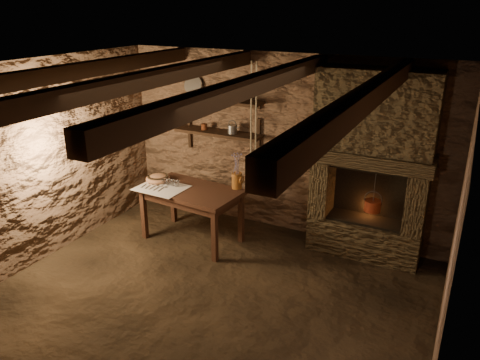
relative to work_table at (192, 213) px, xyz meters
The scene contains 25 objects.
floor 1.46m from the work_table, 52.46° to the right, with size 4.50×4.50×0.00m, color black.
back_wall 1.47m from the work_table, 45.90° to the left, with size 4.50×0.04×2.40m, color #4C3324.
front_wall 3.33m from the work_table, 74.62° to the right, with size 4.50×0.04×2.40m, color #4C3324.
left_wall 1.96m from the work_table, 141.31° to the right, with size 0.04×4.00×2.40m, color #4C3324.
right_wall 3.40m from the work_table, 19.75° to the right, with size 0.04×4.00×2.40m, color #4C3324.
ceiling 2.45m from the work_table, 52.46° to the right, with size 4.50×4.00×0.04m, color black.
beam_far_left 2.31m from the work_table, 119.95° to the right, with size 0.14×3.95×0.16m, color black.
beam_mid_left 2.25m from the work_table, 72.25° to the right, with size 0.14×3.95×0.16m, color black.
beam_mid_right 2.60m from the work_table, 39.42° to the right, with size 0.14×3.95×0.16m, color black.
beam_far_right 3.24m from the work_table, 25.33° to the right, with size 0.14×3.95×0.16m, color black.
shelf_lower 1.16m from the work_table, 89.43° to the left, with size 1.25×0.30×0.04m, color black.
shelf_upper 1.54m from the work_table, 89.43° to the left, with size 1.25×0.30×0.04m, color black.
hearth 2.36m from the work_table, 17.22° to the left, with size 1.43×0.51×2.30m.
work_table is the anchor object (origin of this frame).
linen_cloth 0.51m from the work_table, 157.91° to the right, with size 0.62×0.50×0.01m, color beige.
pewter_cutlery_row 0.53m from the work_table, 155.21° to the right, with size 0.52×0.20×0.01m, color gray, non-canonical shape.
drinking_glasses 0.51m from the work_table, behind, with size 0.20×0.06×0.08m, color silver, non-canonical shape.
stoneware_jug 0.80m from the work_table, 29.82° to the left, with size 0.16×0.16×0.47m.
wooden_bowl 0.66m from the work_table, behind, with size 0.33×0.33×0.12m, color #A06845.
iron_stockpot 1.65m from the work_table, 73.36° to the left, with size 0.22×0.22×0.17m, color #2B2927.
tin_pan 1.78m from the work_table, 117.78° to the left, with size 0.27×0.27×0.04m, color gray.
small_kettle 1.24m from the work_table, 72.83° to the left, with size 0.17×0.13×0.18m, color gray, non-canonical shape.
rusty_tin 1.23m from the work_table, 106.72° to the left, with size 0.08×0.08×0.08m, color #512110.
red_pot 2.29m from the work_table, 15.46° to the left, with size 0.22×0.22×0.54m.
hanging_ropes 1.68m from the work_table, ahead, with size 0.08×0.08×1.20m, color tan, non-canonical shape.
Camera 1 is at (2.22, -3.58, 2.97)m, focal length 35.00 mm.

